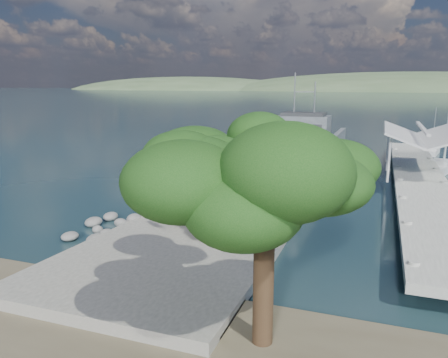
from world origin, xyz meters
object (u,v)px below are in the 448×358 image
military_truck (237,186)px  sailboat_near (442,167)px  pier (419,171)px  soldier (165,213)px  overhang_tree (252,167)px  sailboat_far (432,152)px  landing_craft (283,161)px

military_truck → sailboat_near: 28.21m
pier → military_truck: 18.70m
military_truck → sailboat_near: size_ratio=1.22×
soldier → overhang_tree: 12.53m
pier → military_truck: (-11.76, -14.51, 0.97)m
sailboat_near → sailboat_far: size_ratio=1.25×
landing_craft → military_truck: size_ratio=4.03×
sailboat_near → sailboat_far: bearing=110.3°
landing_craft → pier: bearing=-17.8°
pier → military_truck: bearing=-129.0°
soldier → landing_craft: bearing=69.6°
overhang_tree → soldier: bearing=132.1°
landing_craft → sailboat_near: landing_craft is taller
landing_craft → soldier: size_ratio=18.91×
sailboat_far → overhang_tree: size_ratio=0.71×
landing_craft → overhang_tree: 32.14m
military_truck → sailboat_far: sailboat_far is taller
pier → sailboat_far: size_ratio=7.21×
pier → overhang_tree: size_ratio=5.10×
landing_craft → sailboat_near: size_ratio=4.90×
military_truck → soldier: military_truck is taller
sailboat_far → landing_craft: bearing=-121.6°
landing_craft → military_truck: 18.97m
sailboat_near → military_truck: bearing=-101.1°
military_truck → soldier: (-3.20, -3.73, -1.08)m
pier → soldier: 23.59m
soldier → sailboat_near: 33.01m
soldier → military_truck: bearing=34.4°
landing_craft → sailboat_far: size_ratio=6.13×
pier → sailboat_far: 21.35m
soldier → sailboat_near: (17.90, 27.71, -1.08)m
soldier → sailboat_far: size_ratio=0.32×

